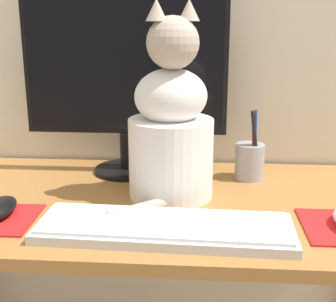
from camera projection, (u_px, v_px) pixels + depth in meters
desk at (149, 245)px, 1.06m from camera, size 1.20×0.56×0.70m
monitor at (125, 77)px, 1.15m from camera, size 0.50×0.17×0.44m
keyboard at (165, 228)px, 0.87m from camera, size 0.48×0.17×0.02m
cat at (171, 127)px, 1.01m from camera, size 0.24×0.29×0.42m
pen_cup at (250, 160)px, 1.15m from camera, size 0.07×0.07×0.18m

